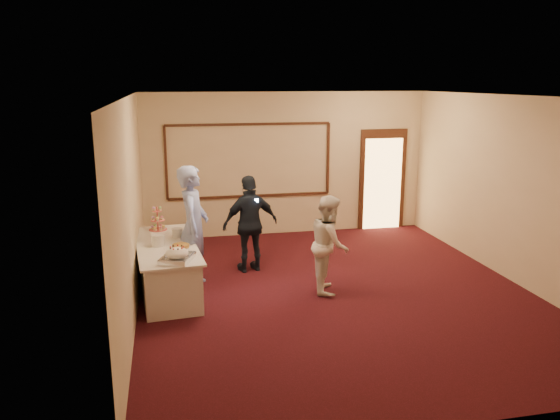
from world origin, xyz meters
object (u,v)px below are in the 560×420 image
Objects in this scene: cupcake_stand at (158,221)px; plate_stack_b at (177,233)px; plate_stack_a at (158,240)px; guest at (250,224)px; buffet_table at (167,268)px; pavlova_tray at (177,255)px; tart at (181,247)px; man at (194,227)px; woman at (329,244)px.

plate_stack_b is at bearing -59.43° from cupcake_stand.
guest is at bearing 25.58° from plate_stack_a.
buffet_table is at bearing 20.38° from plate_stack_a.
plate_stack_a is (-0.27, 0.80, -0.00)m from pavlova_tray.
cupcake_stand is at bearing 120.57° from plate_stack_b.
guest reaches higher than plate_stack_a.
buffet_table is 0.53m from tart.
plate_stack_a is at bearing 108.32° from pavlova_tray.
man reaches higher than buffet_table.
tart is 0.19× the size of woman.
cupcake_stand is at bearing 90.58° from plate_stack_a.
man is at bearing 22.18° from plate_stack_a.
cupcake_stand reaches higher than plate_stack_a.
plate_stack_a is 0.12× the size of guest.
buffet_table is 13.40× the size of plate_stack_b.
plate_stack_b is at bearing 68.93° from man.
tart is 0.18× the size of guest.
plate_stack_b reaches higher than tart.
woman is 0.91× the size of guest.
buffet_table is 0.98m from pavlova_tray.
cupcake_stand is 0.29× the size of woman.
pavlova_tray is 2.00m from guest.
buffet_table is 2.55m from woman.
woman is at bearing -95.86° from man.
guest is (1.27, 1.54, -0.02)m from pavlova_tray.
buffet_table is 1.65m from guest.
cupcake_stand is at bearing 99.12° from pavlova_tray.
pavlova_tray reaches higher than tart.
guest reaches higher than plate_stack_b.
plate_stack_a is 0.61m from man.
plate_stack_a is 0.70× the size of tart.
pavlova_tray is at bearing -80.88° from cupcake_stand.
buffet_table is at bearing -81.91° from cupcake_stand.
guest is (1.21, 0.96, 0.04)m from tart.
man reaches higher than woman.
cupcake_stand is (-0.28, 1.71, 0.07)m from pavlova_tray.
man is at bearing 63.57° from tart.
pavlova_tray is 1.20m from plate_stack_b.
cupcake_stand is 2.52× the size of plate_stack_b.
guest reaches higher than tart.
cupcake_stand is at bearing 106.77° from tart.
guest is (1.54, 0.74, -0.02)m from plate_stack_a.
pavlova_tray reaches higher than buffet_table.
buffet_table is at bearing 92.48° from woman.
pavlova_tray is at bearing -91.50° from plate_stack_b.
tart is at bearing -33.62° from plate_stack_a.
cupcake_stand is 0.91m from plate_stack_a.
woman is at bearing -5.24° from tart.
pavlova_tray is at bearing -96.41° from tart.
man is (0.22, 0.45, 0.18)m from tart.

